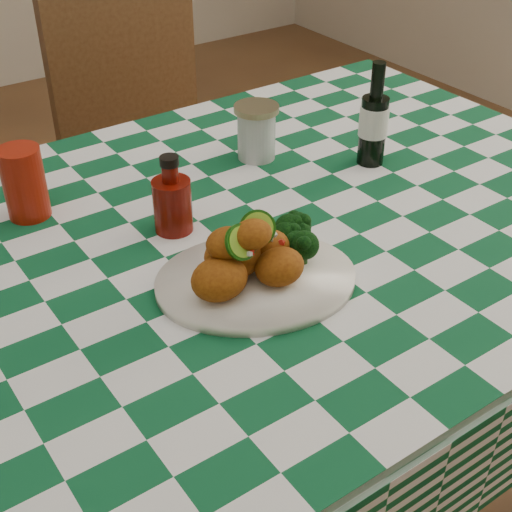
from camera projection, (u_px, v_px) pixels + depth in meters
dining_table at (224, 401)px, 1.43m from camera, size 1.66×1.06×0.79m
plate at (256, 281)px, 1.09m from camera, size 0.38×0.34×0.02m
fried_chicken_pile at (249, 250)px, 1.05m from camera, size 0.16×0.12×0.10m
broccoli_side at (299, 238)px, 1.12m from camera, size 0.08×0.08×0.06m
red_tumbler at (24, 183)px, 1.24m from camera, size 0.08×0.08×0.13m
ketchup_bottle at (172, 194)px, 1.19m from camera, size 0.07×0.07×0.14m
mason_jar at (256, 132)px, 1.43m from camera, size 0.09×0.09×0.11m
beer_bottle at (374, 114)px, 1.38m from camera, size 0.07×0.07×0.21m
wooden_chair_right at (165, 177)px, 2.02m from camera, size 0.44×0.46×0.97m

